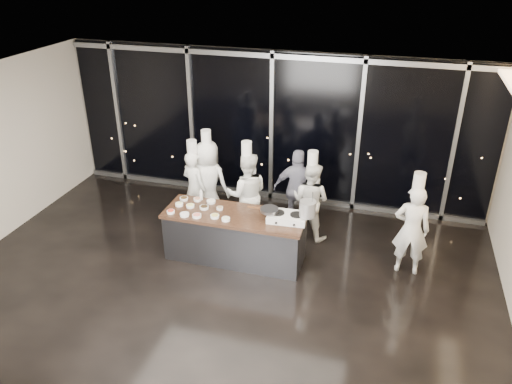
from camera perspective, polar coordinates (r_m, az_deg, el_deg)
ground at (r=8.38m, az=-4.31°, el=-10.78°), size 9.00×9.00×0.00m
room_shell at (r=7.19m, az=-3.60°, el=3.33°), size 9.02×7.02×3.21m
window_wall at (r=10.53m, az=1.84°, el=7.30°), size 8.90×0.11×3.20m
demo_counter at (r=8.82m, az=-2.40°, el=-5.04°), size 2.46×0.86×0.90m
stove at (r=8.37m, az=3.58°, el=-2.88°), size 0.67×0.44×0.14m
frying_pan at (r=8.37m, az=1.48°, el=-2.05°), size 0.55×0.33×0.05m
stock_pot at (r=8.22m, az=5.92°, el=-1.91°), size 0.29×0.29×0.27m
prep_bowls at (r=8.77m, az=-6.67°, el=-1.87°), size 1.14×0.74×0.05m
squeeze_bottle at (r=9.06m, az=-6.29°, el=-0.27°), size 0.06×0.06×0.22m
chef_far_left at (r=9.83m, az=-7.07°, el=0.56°), size 0.66×0.57×1.77m
chef_left at (r=9.86m, az=-5.48°, el=1.19°), size 0.89×0.63×1.93m
chef_center at (r=9.41m, az=-1.03°, el=-0.20°), size 0.95×0.83×1.88m
guest at (r=9.65m, az=4.81°, el=0.28°), size 0.97×0.45×1.63m
chef_right at (r=9.37m, az=6.25°, el=-0.91°), size 0.88×0.77×1.75m
chef_side at (r=8.68m, az=17.35°, el=-4.03°), size 0.60×0.40×1.85m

